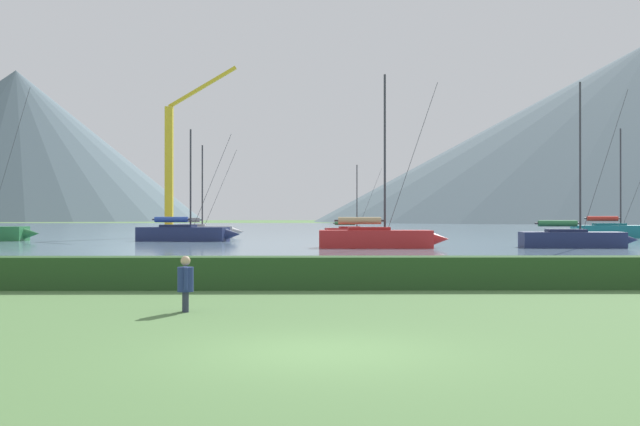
{
  "coord_description": "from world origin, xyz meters",
  "views": [
    {
      "loc": [
        -0.16,
        -12.42,
        2.12
      ],
      "look_at": [
        0.77,
        60.57,
        2.48
      ],
      "focal_mm": 44.5,
      "sensor_mm": 36.0,
      "label": 1
    }
  ],
  "objects": [
    {
      "name": "ground_plane",
      "position": [
        0.0,
        0.0,
        0.0
      ],
      "size": [
        1000.0,
        1000.0,
        0.0
      ],
      "primitive_type": "plane",
      "color": "#517A42"
    },
    {
      "name": "harbor_water",
      "position": [
        0.0,
        137.0,
        0.0
      ],
      "size": [
        320.0,
        246.0,
        0.0
      ],
      "primitive_type": "cube",
      "color": "slate",
      "rests_on": "ground_plane"
    },
    {
      "name": "hedge_line",
      "position": [
        0.0,
        11.0,
        0.47
      ],
      "size": [
        80.0,
        1.2,
        0.95
      ],
      "primitive_type": "cube",
      "color": "#284C23",
      "rests_on": "ground_plane"
    },
    {
      "name": "sailboat_slip_0",
      "position": [
        -11.16,
        57.11,
        0.74
      ],
      "size": [
        9.17,
        3.84,
        9.8
      ],
      "rotation": [
        0.0,
        0.0,
        -0.16
      ],
      "color": "navy",
      "rests_on": "harbor_water"
    },
    {
      "name": "sailboat_slip_2",
      "position": [
        4.56,
        73.73,
        0.56
      ],
      "size": [
        6.87,
        2.6,
        7.8
      ],
      "rotation": [
        0.0,
        0.0,
        0.1
      ],
      "color": "red",
      "rests_on": "harbor_water"
    },
    {
      "name": "sailboat_slip_7",
      "position": [
        -11.73,
        68.9,
        0.71
      ],
      "size": [
        8.71,
        3.06,
        9.48
      ],
      "rotation": [
        0.0,
        0.0,
        0.07
      ],
      "color": "#9E9EA3",
      "rests_on": "harbor_water"
    },
    {
      "name": "sailboat_slip_8",
      "position": [
        18.01,
        41.97,
        0.68
      ],
      "size": [
        8.05,
        2.81,
        11.44
      ],
      "rotation": [
        0.0,
        0.0,
        -0.07
      ],
      "color": "navy",
      "rests_on": "harbor_water"
    },
    {
      "name": "sailboat_slip_9",
      "position": [
        30.81,
        67.51,
        0.77
      ],
      "size": [
        9.42,
        3.5,
        11.09
      ],
      "rotation": [
        0.0,
        0.0,
        -0.09
      ],
      "color": "#19707A",
      "rests_on": "harbor_water"
    },
    {
      "name": "sailboat_slip_10",
      "position": [
        4.44,
        41.78,
        0.75
      ],
      "size": [
        8.92,
        2.78,
        11.9
      ],
      "rotation": [
        0.0,
        0.0,
        -0.02
      ],
      "color": "red",
      "rests_on": "harbor_water"
    },
    {
      "name": "person_seated_viewer",
      "position": [
        -2.95,
        5.33,
        0.69
      ],
      "size": [
        0.36,
        0.56,
        1.25
      ],
      "rotation": [
        0.0,
        0.0,
        0.2
      ],
      "color": "#2D3347",
      "rests_on": "ground_plane"
    },
    {
      "name": "dock_crane",
      "position": [
        -14.68,
        70.96,
        6.22
      ],
      "size": [
        8.1,
        2.0,
        18.03
      ],
      "color": "#333338",
      "rests_on": "ground_plane"
    },
    {
      "name": "distant_hill_central_peak",
      "position": [
        -152.08,
        397.79,
        38.93
      ],
      "size": [
        192.67,
        192.67,
        77.86
      ],
      "primitive_type": "cone",
      "color": "slate",
      "rests_on": "ground_plane"
    }
  ]
}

